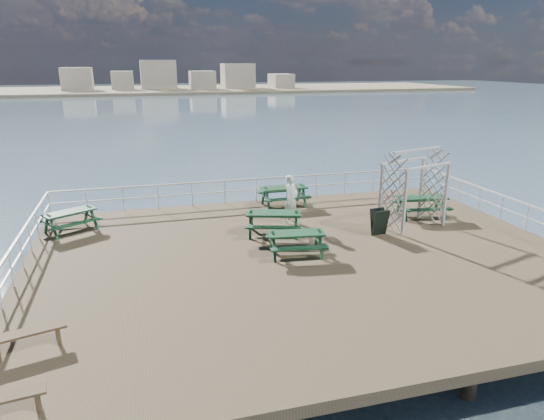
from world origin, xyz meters
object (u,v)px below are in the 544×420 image
(picnic_table_c, at_px, (422,202))
(picnic_table_d, at_px, (273,218))
(trellis_arbor, at_px, (414,193))
(person, at_px, (291,199))
(picnic_table_b, at_px, (284,192))
(picnic_table_e, at_px, (296,239))
(picnic_table_a, at_px, (70,217))
(flat_bench_near, at_px, (4,401))
(flat_bench_far, at_px, (28,336))

(picnic_table_c, height_order, picnic_table_d, picnic_table_c)
(trellis_arbor, xyz_separation_m, person, (-4.41, 1.73, -0.39))
(picnic_table_b, height_order, picnic_table_d, picnic_table_b)
(picnic_table_e, xyz_separation_m, trellis_arbor, (5.29, 1.62, 0.78))
(picnic_table_a, xyz_separation_m, picnic_table_c, (13.86, -1.92, 0.05))
(picnic_table_e, distance_m, trellis_arbor, 5.59)
(picnic_table_c, relative_size, flat_bench_near, 1.52)
(trellis_arbor, height_order, person, trellis_arbor)
(trellis_arbor, bearing_deg, flat_bench_far, -174.03)
(flat_bench_near, relative_size, person, 0.76)
(picnic_table_e, bearing_deg, trellis_arbor, 24.68)
(picnic_table_d, bearing_deg, picnic_table_e, -68.45)
(picnic_table_b, bearing_deg, flat_bench_near, -128.79)
(flat_bench_far, bearing_deg, trellis_arbor, 7.23)
(picnic_table_e, bearing_deg, flat_bench_far, -145.97)
(picnic_table_e, relative_size, trellis_arbor, 0.67)
(picnic_table_c, bearing_deg, picnic_table_d, -166.95)
(picnic_table_c, distance_m, picnic_table_d, 6.54)
(picnic_table_d, bearing_deg, picnic_table_a, 178.88)
(picnic_table_e, height_order, trellis_arbor, trellis_arbor)
(flat_bench_near, distance_m, flat_bench_far, 2.21)
(picnic_table_a, distance_m, trellis_arbor, 13.15)
(picnic_table_a, distance_m, person, 8.49)
(picnic_table_c, xyz_separation_m, picnic_table_e, (-6.35, -2.62, -0.05))
(picnic_table_a, xyz_separation_m, picnic_table_e, (7.51, -4.54, -0.00))
(picnic_table_d, relative_size, flat_bench_far, 1.43)
(person, bearing_deg, flat_bench_near, -165.86)
(picnic_table_b, height_order, picnic_table_e, picnic_table_b)
(picnic_table_b, bearing_deg, picnic_table_e, -104.47)
(picnic_table_d, distance_m, flat_bench_near, 10.91)
(picnic_table_b, relative_size, picnic_table_d, 0.87)
(picnic_table_b, distance_m, person, 2.38)
(picnic_table_b, xyz_separation_m, picnic_table_d, (-1.47, -3.52, -0.01))
(picnic_table_d, bearing_deg, flat_bench_near, -115.30)
(flat_bench_near, bearing_deg, picnic_table_e, 30.04)
(picnic_table_e, xyz_separation_m, flat_bench_near, (-7.51, -5.92, -0.27))
(picnic_table_c, xyz_separation_m, picnic_table_d, (-6.52, -0.47, -0.00))
(trellis_arbor, relative_size, person, 1.58)
(picnic_table_b, distance_m, trellis_arbor, 5.74)
(picnic_table_a, height_order, person, person)
(picnic_table_b, bearing_deg, trellis_arbor, -47.03)
(picnic_table_e, bearing_deg, picnic_table_a, 156.49)
(picnic_table_e, distance_m, flat_bench_far, 8.38)
(picnic_table_c, xyz_separation_m, person, (-5.46, 0.73, 0.34))
(picnic_table_a, height_order, picnic_table_c, picnic_table_c)
(trellis_arbor, bearing_deg, picnic_table_e, -179.66)
(person, bearing_deg, flat_bench_far, -173.61)
(flat_bench_near, bearing_deg, picnic_table_b, 44.56)
(flat_bench_far, height_order, trellis_arbor, trellis_arbor)
(flat_bench_far, height_order, person, person)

